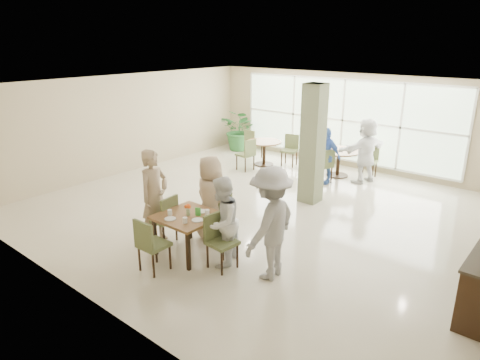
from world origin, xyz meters
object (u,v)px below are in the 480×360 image
Objects in this scene: round_table_right at (339,156)px; teen_left at (154,197)px; round_table_left at (264,147)px; potted_plant at (240,130)px; main_table at (188,220)px; teen_right at (222,222)px; teen_far at (211,198)px; adult_standing at (310,138)px; teen_standing at (271,224)px; adult_a at (325,155)px; adult_b at (366,151)px.

round_table_right is 6.04m from teen_left.
potted_plant reaches higher than round_table_left.
round_table_right is at bearing 91.10° from main_table.
teen_right is at bearing 7.99° from main_table.
round_table_left is at bearing -53.89° from teen_far.
potted_plant is 0.91× the size of teen_right.
main_table is 6.36m from adult_standing.
main_table is 0.85× the size of round_table_right.
teen_standing is 1.05× the size of adult_standing.
teen_right is at bearing -77.88° from adult_a.
teen_left is (-0.86, -0.05, 0.25)m from main_table.
teen_left is 1.15× the size of teen_right.
teen_right is at bearing 90.28° from adult_standing.
round_table_right is 0.66× the size of teen_left.
adult_a is (-0.01, -0.79, 0.17)m from round_table_right.
teen_right is at bearing -59.94° from round_table_left.
potted_plant is 2.90m from adult_standing.
adult_standing is at bearing 165.29° from round_table_right.
teen_standing is (0.87, 0.20, 0.15)m from teen_right.
teen_right is 0.84× the size of teen_standing.
potted_plant is 0.86× the size of teen_far.
adult_b is 0.98× the size of adult_standing.
main_table is 1.64m from teen_standing.
teen_right is at bearing -91.80° from teen_left.
round_table_right is 0.72× the size of teen_far.
teen_left reaches higher than adult_a.
round_table_right is at bearing 11.12° from round_table_left.
teen_standing reaches higher than teen_far.
adult_b is (0.81, 5.18, 0.04)m from teen_far.
teen_far is at bearing -64.47° from round_table_left.
adult_b is (0.80, -0.05, 0.29)m from round_table_right.
round_table_left is 0.64× the size of teen_far.
main_table is 0.57× the size of adult_standing.
teen_left is 6.14m from adult_b.
adult_standing is at bearing 138.79° from adult_a.
teen_standing is at bearing -89.11° from teen_left.
adult_a is 1.57m from adult_standing.
teen_far is 1.06× the size of teen_right.
round_table_right is at bearing -6.88° from potted_plant.
adult_b is (0.69, 5.89, 0.22)m from main_table.
teen_left is at bearing -95.39° from adult_a.
teen_left is (3.28, -6.47, 0.19)m from potted_plant.
teen_left reaches higher than teen_far.
main_table is 5.94m from round_table_right.
teen_standing is at bearing 27.96° from adult_b.
teen_far is (-0.00, -5.23, 0.24)m from round_table_right.
adult_standing is (-2.83, 5.94, -0.05)m from teen_standing.
main_table is at bearing -88.90° from round_table_right.
teen_far is at bearing 84.06° from adult_standing.
teen_left is 2.47m from teen_standing.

